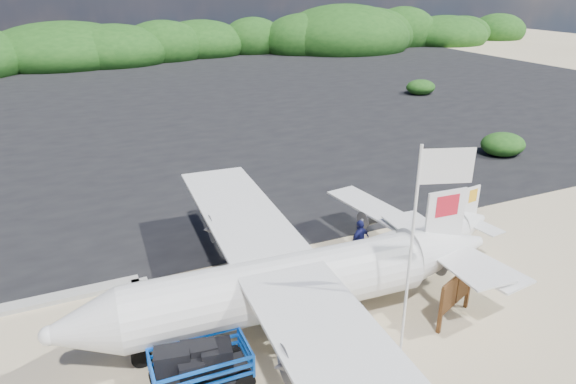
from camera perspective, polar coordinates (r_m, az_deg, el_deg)
name	(u,v)px	position (r m, az deg, el deg)	size (l,w,h in m)	color
ground	(338,336)	(14.61, 5.54, -15.69)	(160.00, 160.00, 0.00)	beige
asphalt_apron	(145,106)	(41.28, -15.57, 9.15)	(90.00, 50.00, 0.04)	#B2B2B2
vegetation_band	(108,62)	(65.74, -19.35, 13.49)	(124.00, 8.00, 4.40)	#B2B2B2
flagpole	(398,373)	(13.75, 12.12, -19.06)	(1.18, 0.49, 5.92)	white
signboard	(452,319)	(15.87, 17.77, -13.31)	(1.87, 0.18, 1.54)	#553418
crew_a	(355,272)	(15.86, 7.46, -8.78)	(0.60, 0.39, 1.64)	navy
crew_b	(259,242)	(17.19, -3.19, -5.56)	(0.90, 0.70, 1.85)	navy
crew_c	(360,241)	(17.73, 7.98, -5.39)	(0.91, 0.38, 1.55)	navy
aircraft_large	(328,101)	(41.68, 4.47, 10.03)	(14.79, 14.79, 4.44)	#B2B2B2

